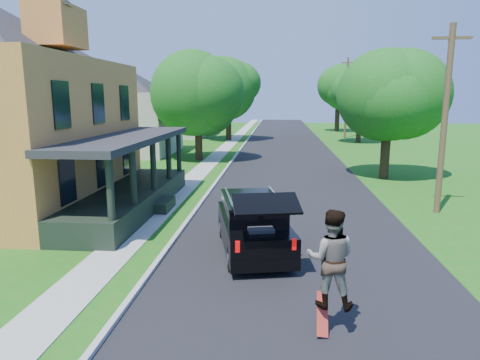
# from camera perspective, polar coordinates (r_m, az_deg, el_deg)

# --- Properties ---
(ground) EXTENTS (140.00, 140.00, 0.00)m
(ground) POSITION_cam_1_polar(r_m,az_deg,el_deg) (11.97, 8.18, -12.04)
(ground) COLOR #186414
(ground) RESTS_ON ground
(street) EXTENTS (8.00, 120.00, 0.02)m
(street) POSITION_cam_1_polar(r_m,az_deg,el_deg) (31.36, 6.31, 2.36)
(street) COLOR black
(street) RESTS_ON ground
(curb) EXTENTS (0.15, 120.00, 0.12)m
(curb) POSITION_cam_1_polar(r_m,az_deg,el_deg) (31.53, -1.07, 2.47)
(curb) COLOR #AAAAA5
(curb) RESTS_ON ground
(sidewalk) EXTENTS (1.30, 120.00, 0.03)m
(sidewalk) POSITION_cam_1_polar(r_m,az_deg,el_deg) (31.74, -3.86, 2.51)
(sidewalk) COLOR gray
(sidewalk) RESTS_ON ground
(front_walk) EXTENTS (6.50, 1.20, 0.03)m
(front_walk) POSITION_cam_1_polar(r_m,az_deg,el_deg) (19.71, -21.66, -3.49)
(front_walk) COLOR gray
(front_walk) RESTS_ON ground
(neighbor_house_mid) EXTENTS (12.78, 12.78, 8.30)m
(neighbor_house_mid) POSITION_cam_1_polar(r_m,az_deg,el_deg) (37.28, -15.23, 9.88)
(neighbor_house_mid) COLOR #A39F90
(neighbor_house_mid) RESTS_ON ground
(neighbor_house_far) EXTENTS (12.78, 12.78, 8.30)m
(neighbor_house_far) POSITION_cam_1_polar(r_m,az_deg,el_deg) (52.59, -9.15, 10.32)
(neighbor_house_far) COLOR #A39F90
(neighbor_house_far) RESTS_ON ground
(black_suv) EXTENTS (2.71, 5.02, 2.22)m
(black_suv) POSITION_cam_1_polar(r_m,az_deg,el_deg) (13.09, 1.78, -5.95)
(black_suv) COLOR black
(black_suv) RESTS_ON ground
(skateboarder) EXTENTS (1.04, 0.85, 1.98)m
(skateboarder) POSITION_cam_1_polar(r_m,az_deg,el_deg) (8.65, 12.00, -10.19)
(skateboarder) COLOR black
(skateboarder) RESTS_ON ground
(skateboard) EXTENTS (0.26, 0.62, 0.77)m
(skateboard) POSITION_cam_1_polar(r_m,az_deg,el_deg) (9.07, 10.91, -17.26)
(skateboard) COLOR maroon
(skateboard) RESTS_ON ground
(tree_left_mid) EXTENTS (7.23, 7.04, 8.24)m
(tree_left_mid) POSITION_cam_1_polar(r_m,az_deg,el_deg) (32.14, -5.73, 11.70)
(tree_left_mid) COLOR black
(tree_left_mid) RESTS_ON ground
(tree_left_far) EXTENTS (8.16, 7.96, 9.46)m
(tree_left_far) POSITION_cam_1_polar(r_m,az_deg,el_deg) (47.19, -1.62, 12.54)
(tree_left_far) COLOR black
(tree_left_far) RESTS_ON ground
(tree_right_near) EXTENTS (5.36, 5.19, 7.39)m
(tree_right_near) POSITION_cam_1_polar(r_m,az_deg,el_deg) (25.99, 19.11, 10.23)
(tree_right_near) COLOR black
(tree_right_near) RESTS_ON ground
(tree_right_mid) EXTENTS (5.44, 5.26, 7.91)m
(tree_right_mid) POSITION_cam_1_polar(r_m,az_deg,el_deg) (46.47, 15.74, 11.18)
(tree_right_mid) COLOR black
(tree_right_mid) RESTS_ON ground
(tree_right_far) EXTENTS (6.32, 6.34, 9.12)m
(tree_right_far) POSITION_cam_1_polar(r_m,az_deg,el_deg) (61.07, 12.96, 11.97)
(tree_right_far) COLOR black
(tree_right_far) RESTS_ON ground
(utility_pole_near) EXTENTS (1.47, 0.24, 7.44)m
(utility_pole_near) POSITION_cam_1_polar(r_m,az_deg,el_deg) (18.87, 25.64, 7.45)
(utility_pole_near) COLOR #4F3525
(utility_pole_near) RESTS_ON ground
(utility_pole_far) EXTENTS (1.44, 0.54, 9.06)m
(utility_pole_far) POSITION_cam_1_polar(r_m,az_deg,el_deg) (51.13, 14.00, 10.66)
(utility_pole_far) COLOR #4F3525
(utility_pole_far) RESTS_ON ground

